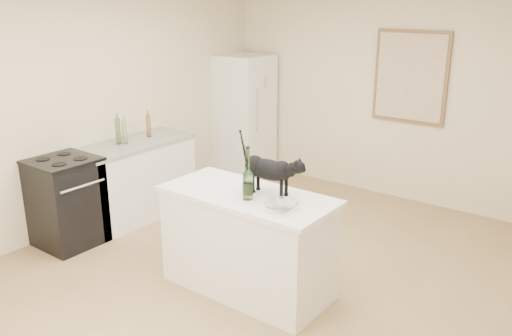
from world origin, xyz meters
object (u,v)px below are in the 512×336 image
object	(u,v)px
black_cat	(269,172)
stove	(67,203)
wine_bottle	(248,176)
fridge	(244,115)
glass_bowl	(282,206)

from	to	relation	value
black_cat	stove	bearing A→B (deg)	-172.03
black_cat	wine_bottle	world-z (taller)	wine_bottle
fridge	black_cat	bearing A→B (deg)	-48.18
stove	wine_bottle	size ratio (longest dim) A/B	2.30
black_cat	wine_bottle	distance (m)	0.21
stove	glass_bowl	bearing A→B (deg)	6.29
fridge	wine_bottle	size ratio (longest dim) A/B	4.34
fridge	glass_bowl	distance (m)	3.65
black_cat	glass_bowl	distance (m)	0.39
black_cat	wine_bottle	size ratio (longest dim) A/B	1.39
fridge	glass_bowl	xyz separation A→B (m)	(2.48, -2.68, 0.08)
wine_bottle	glass_bowl	distance (m)	0.38
black_cat	wine_bottle	bearing A→B (deg)	-112.61
fridge	glass_bowl	world-z (taller)	fridge
fridge	black_cat	xyz separation A→B (m)	(2.20, -2.46, 0.24)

